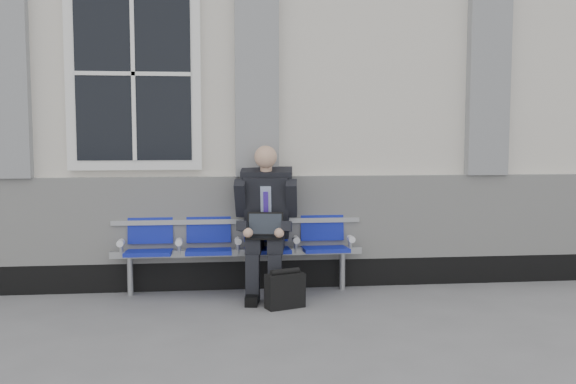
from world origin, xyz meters
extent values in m
plane|color=slate|center=(0.00, 0.00, 0.00)|extent=(70.00, 70.00, 0.00)
cube|color=silver|center=(0.00, 3.50, 2.10)|extent=(14.00, 4.00, 4.20)
cube|color=black|center=(0.00, 1.47, 0.15)|extent=(14.00, 0.10, 0.30)
cube|color=silver|center=(0.00, 1.46, 0.75)|extent=(14.00, 0.08, 0.90)
cube|color=gray|center=(-0.90, 1.44, 2.40)|extent=(0.45, 0.14, 2.40)
cube|color=gray|center=(1.60, 1.44, 2.40)|extent=(0.45, 0.14, 2.40)
cube|color=gray|center=(4.10, 1.44, 2.40)|extent=(0.45, 0.14, 2.40)
cube|color=white|center=(0.35, 1.46, 2.25)|extent=(1.35, 0.10, 1.95)
cube|color=black|center=(0.35, 1.41, 2.25)|extent=(1.15, 0.02, 1.75)
cube|color=#9EA0A3|center=(1.39, 1.30, 0.42)|extent=(2.60, 0.07, 0.07)
cube|color=#9EA0A3|center=(1.39, 1.42, 0.73)|extent=(2.60, 0.05, 0.05)
cylinder|color=#9EA0A3|center=(0.29, 1.30, 0.20)|extent=(0.06, 0.06, 0.39)
cylinder|color=#9EA0A3|center=(2.49, 1.30, 0.20)|extent=(0.06, 0.06, 0.39)
cube|color=#0A1797|center=(0.49, 1.22, 0.45)|extent=(0.46, 0.42, 0.07)
cube|color=#0A1797|center=(0.49, 1.43, 0.71)|extent=(0.46, 0.10, 0.40)
cube|color=#0A1797|center=(1.09, 1.22, 0.45)|extent=(0.46, 0.42, 0.07)
cube|color=#0A1797|center=(1.09, 1.43, 0.71)|extent=(0.46, 0.10, 0.40)
cube|color=#0A1797|center=(1.69, 1.22, 0.45)|extent=(0.46, 0.42, 0.07)
cube|color=#0A1797|center=(1.69, 1.43, 0.71)|extent=(0.46, 0.10, 0.40)
cube|color=#0A1797|center=(2.29, 1.22, 0.45)|extent=(0.46, 0.42, 0.07)
cube|color=#0A1797|center=(2.29, 1.43, 0.71)|extent=(0.46, 0.10, 0.40)
cylinder|color=white|center=(0.21, 1.25, 0.55)|extent=(0.07, 0.12, 0.07)
cylinder|color=white|center=(0.79, 1.25, 0.55)|extent=(0.07, 0.12, 0.07)
cylinder|color=white|center=(1.39, 1.25, 0.55)|extent=(0.07, 0.12, 0.07)
cylinder|color=white|center=(1.99, 1.25, 0.55)|extent=(0.07, 0.12, 0.07)
cylinder|color=white|center=(2.57, 1.25, 0.55)|extent=(0.07, 0.12, 0.07)
cube|color=black|center=(1.51, 0.82, 0.05)|extent=(0.16, 0.30, 0.10)
cube|color=black|center=(1.72, 0.79, 0.05)|extent=(0.16, 0.30, 0.10)
cube|color=black|center=(1.52, 0.89, 0.25)|extent=(0.15, 0.16, 0.47)
cube|color=black|center=(1.73, 0.85, 0.25)|extent=(0.15, 0.16, 0.47)
cube|color=black|center=(1.55, 1.12, 0.55)|extent=(0.22, 0.51, 0.15)
cube|color=black|center=(1.77, 1.09, 0.55)|extent=(0.22, 0.51, 0.15)
cube|color=black|center=(1.69, 1.32, 0.90)|extent=(0.51, 0.43, 0.69)
cube|color=#A0B0D3|center=(1.67, 1.19, 0.93)|extent=(0.12, 0.12, 0.39)
cube|color=#4325AE|center=(1.67, 1.18, 0.90)|extent=(0.06, 0.09, 0.32)
cube|color=black|center=(1.69, 1.29, 1.23)|extent=(0.55, 0.33, 0.16)
cylinder|color=tan|center=(1.68, 1.24, 1.31)|extent=(0.12, 0.12, 0.11)
sphere|color=tan|center=(1.67, 1.17, 1.41)|extent=(0.23, 0.23, 0.23)
cube|color=black|center=(1.42, 1.25, 0.99)|extent=(0.15, 0.32, 0.40)
cube|color=black|center=(1.93, 1.18, 0.99)|extent=(0.15, 0.32, 0.40)
cube|color=black|center=(1.43, 1.05, 0.73)|extent=(0.15, 0.35, 0.15)
cube|color=black|center=(1.86, 0.99, 0.73)|extent=(0.15, 0.35, 0.15)
sphere|color=tan|center=(1.47, 0.89, 0.69)|extent=(0.10, 0.10, 0.10)
sphere|color=tan|center=(1.77, 0.85, 0.69)|extent=(0.10, 0.10, 0.10)
cube|color=black|center=(1.64, 0.96, 0.63)|extent=(0.39, 0.30, 0.02)
cube|color=black|center=(1.66, 1.08, 0.75)|extent=(0.37, 0.15, 0.23)
cube|color=black|center=(1.66, 1.07, 0.75)|extent=(0.33, 0.12, 0.19)
cube|color=black|center=(1.81, 0.65, 0.16)|extent=(0.40, 0.27, 0.33)
cylinder|color=black|center=(1.81, 0.65, 0.35)|extent=(0.29, 0.15, 0.06)
camera|label=1|loc=(1.19, -5.27, 1.65)|focal=40.00mm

